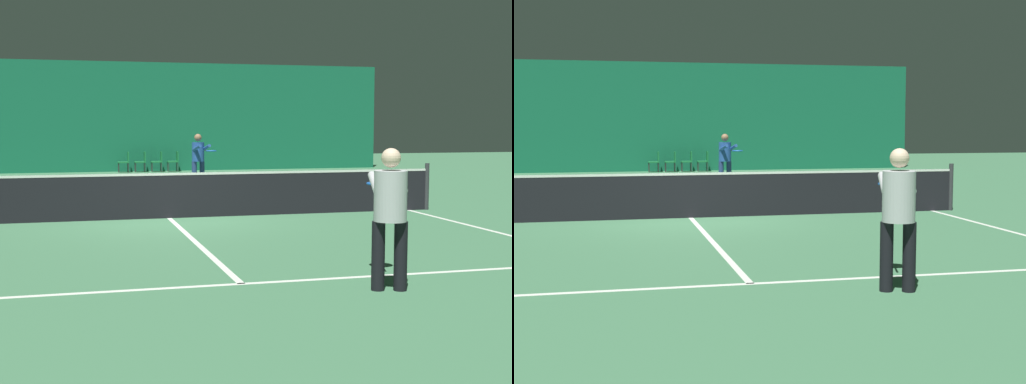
% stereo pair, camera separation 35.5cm
% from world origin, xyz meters
% --- Properties ---
extents(ground_plane, '(60.00, 60.00, 0.00)m').
position_xyz_m(ground_plane, '(0.00, 0.00, 0.00)').
color(ground_plane, '#3D704C').
extents(backdrop_curtain, '(23.00, 0.12, 4.55)m').
position_xyz_m(backdrop_curtain, '(0.00, 15.40, 2.27)').
color(backdrop_curtain, '#146042').
rests_on(backdrop_curtain, ground).
extents(court_line_baseline_far, '(11.00, 0.10, 0.00)m').
position_xyz_m(court_line_baseline_far, '(0.00, 11.90, 0.00)').
color(court_line_baseline_far, silver).
rests_on(court_line_baseline_far, ground).
extents(court_line_service_far, '(8.25, 0.10, 0.00)m').
position_xyz_m(court_line_service_far, '(0.00, 6.40, 0.00)').
color(court_line_service_far, silver).
rests_on(court_line_service_far, ground).
extents(court_line_service_near, '(8.25, 0.10, 0.00)m').
position_xyz_m(court_line_service_near, '(0.00, -6.40, 0.00)').
color(court_line_service_near, silver).
rests_on(court_line_service_near, ground).
extents(court_line_sideline_right, '(0.10, 23.80, 0.00)m').
position_xyz_m(court_line_sideline_right, '(5.50, 0.00, 0.00)').
color(court_line_sideline_right, silver).
rests_on(court_line_sideline_right, ground).
extents(court_line_centre, '(0.10, 12.80, 0.00)m').
position_xyz_m(court_line_centre, '(0.00, 0.00, 0.00)').
color(court_line_centre, silver).
rests_on(court_line_centre, ground).
extents(tennis_net, '(12.00, 0.10, 1.07)m').
position_xyz_m(tennis_net, '(0.00, 0.00, 0.51)').
color(tennis_net, black).
rests_on(tennis_net, ground).
extents(player_near, '(0.74, 1.40, 1.68)m').
position_xyz_m(player_near, '(1.62, -7.13, 0.98)').
color(player_near, black).
rests_on(player_near, ground).
extents(player_far, '(0.64, 1.40, 1.67)m').
position_xyz_m(player_far, '(1.90, 7.01, 0.97)').
color(player_far, navy).
rests_on(player_far, ground).
extents(courtside_chair_0, '(0.44, 0.44, 0.84)m').
position_xyz_m(courtside_chair_0, '(0.25, 14.85, 0.49)').
color(courtside_chair_0, '#2D2D2D').
rests_on(courtside_chair_0, ground).
extents(courtside_chair_1, '(0.44, 0.44, 0.84)m').
position_xyz_m(courtside_chair_1, '(0.93, 14.85, 0.49)').
color(courtside_chair_1, '#2D2D2D').
rests_on(courtside_chair_1, ground).
extents(courtside_chair_2, '(0.44, 0.44, 0.84)m').
position_xyz_m(courtside_chair_2, '(1.61, 14.85, 0.49)').
color(courtside_chair_2, '#2D2D2D').
rests_on(courtside_chair_2, ground).
extents(courtside_chair_3, '(0.44, 0.44, 0.84)m').
position_xyz_m(courtside_chair_3, '(2.28, 14.85, 0.49)').
color(courtside_chair_3, '#2D2D2D').
rests_on(courtside_chair_3, ground).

